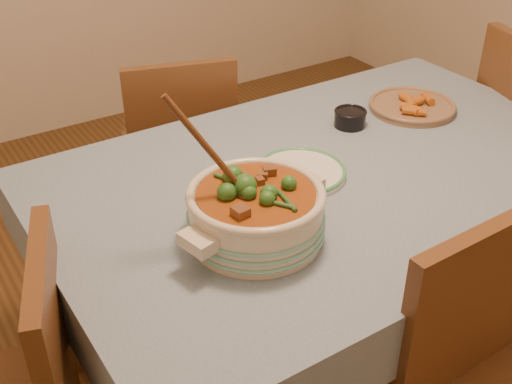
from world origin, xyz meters
TOP-DOWN VIEW (x-y plane):
  - floor at (0.00, 0.00)m, footprint 4.50×4.50m
  - dining_table at (0.00, 0.00)m, footprint 1.68×1.08m
  - stew_casserole at (-0.38, -0.14)m, footprint 0.42×0.38m
  - white_plate at (-0.11, 0.04)m, footprint 0.34×0.34m
  - condiment_bowl at (0.21, 0.21)m, footprint 0.11×0.11m
  - fried_plate at (0.46, 0.18)m, footprint 0.34×0.34m
  - chair_far at (-0.11, 0.82)m, footprint 0.51×0.51m

SIDE VIEW (x-z plane):
  - floor at x=0.00m, z-range 0.00..0.00m
  - chair_far at x=-0.11m, z-range 0.06..0.93m
  - dining_table at x=0.00m, z-range 0.29..1.04m
  - white_plate at x=-0.11m, z-range 0.76..0.78m
  - fried_plate at x=0.46m, z-range 0.75..0.80m
  - condiment_bowl at x=0.21m, z-range 0.76..0.81m
  - stew_casserole at x=-0.38m, z-range 0.64..1.03m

